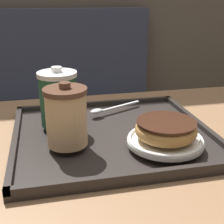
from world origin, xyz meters
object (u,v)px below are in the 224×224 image
(coffee_cup_rear, at_px, (58,98))
(donut_chocolate_glazed, at_px, (166,129))
(spoon, at_px, (105,109))
(coffee_cup_front, at_px, (66,116))

(coffee_cup_rear, xyz_separation_m, donut_chocolate_glazed, (0.20, -0.15, -0.03))
(donut_chocolate_glazed, distance_m, spoon, 0.23)
(coffee_cup_front, bearing_deg, donut_chocolate_glazed, -12.06)
(coffee_cup_rear, distance_m, spoon, 0.15)
(coffee_cup_rear, distance_m, donut_chocolate_glazed, 0.25)
(donut_chocolate_glazed, height_order, spoon, donut_chocolate_glazed)
(coffee_cup_front, bearing_deg, spoon, 57.01)
(coffee_cup_rear, relative_size, donut_chocolate_glazed, 1.09)
(spoon, bearing_deg, donut_chocolate_glazed, 86.62)
(coffee_cup_front, relative_size, coffee_cup_rear, 0.95)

